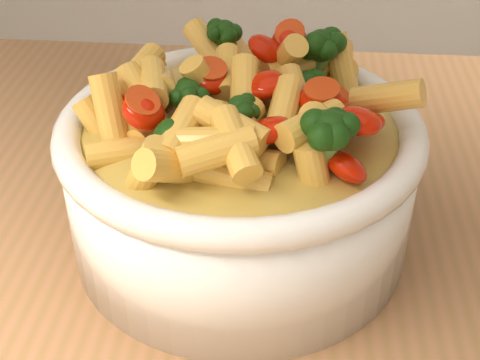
{
  "coord_description": "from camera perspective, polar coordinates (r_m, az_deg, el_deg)",
  "views": [
    {
      "loc": [
        -0.01,
        -0.29,
        1.2
      ],
      "look_at": [
        -0.05,
        0.07,
        0.95
      ],
      "focal_mm": 50.0,
      "sensor_mm": 36.0,
      "label": 1
    }
  ],
  "objects": [
    {
      "name": "serving_bowl",
      "position": [
        0.44,
        0.0,
        0.13
      ],
      "size": [
        0.23,
        0.23,
        0.1
      ],
      "color": "white",
      "rests_on": "table"
    },
    {
      "name": "pasta_salad",
      "position": [
        0.41,
        0.0,
        7.31
      ],
      "size": [
        0.18,
        0.18,
        0.04
      ],
      "color": "#F6B64D",
      "rests_on": "serving_bowl"
    }
  ]
}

